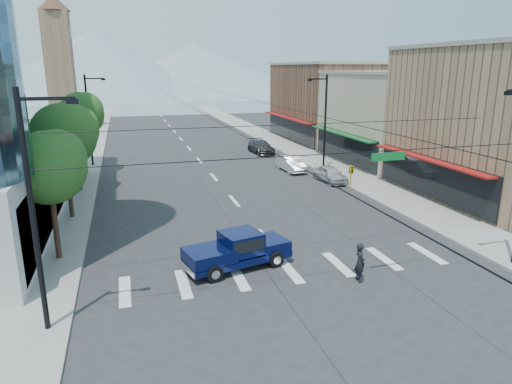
% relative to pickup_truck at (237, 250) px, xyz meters
% --- Properties ---
extents(ground, '(160.00, 160.00, 0.00)m').
position_rel_pickup_truck_xyz_m(ground, '(2.59, -2.58, -0.95)').
color(ground, '#28282B').
rests_on(ground, ground).
extents(sidewalk_left, '(4.00, 120.00, 0.15)m').
position_rel_pickup_truck_xyz_m(sidewalk_left, '(-9.41, 37.42, -0.87)').
color(sidewalk_left, gray).
rests_on(sidewalk_left, ground).
extents(sidewalk_right, '(4.00, 120.00, 0.15)m').
position_rel_pickup_truck_xyz_m(sidewalk_right, '(14.59, 37.42, -0.87)').
color(sidewalk_right, gray).
rests_on(sidewalk_right, ground).
extents(shop_near, '(12.00, 14.00, 11.00)m').
position_rel_pickup_truck_xyz_m(shop_near, '(22.59, 7.42, 4.55)').
color(shop_near, '#8C6B4C').
rests_on(shop_near, ground).
extents(shop_mid, '(12.00, 14.00, 9.00)m').
position_rel_pickup_truck_xyz_m(shop_mid, '(22.59, 21.42, 3.55)').
color(shop_mid, tan).
rests_on(shop_mid, ground).
extents(shop_far, '(12.00, 18.00, 10.00)m').
position_rel_pickup_truck_xyz_m(shop_far, '(22.59, 37.42, 4.05)').
color(shop_far, brown).
rests_on(shop_far, ground).
extents(clock_tower, '(4.80, 4.80, 20.40)m').
position_rel_pickup_truck_xyz_m(clock_tower, '(-13.91, 59.42, 9.70)').
color(clock_tower, '#8C6B4C').
rests_on(clock_tower, ground).
extents(mountain_left, '(80.00, 80.00, 22.00)m').
position_rel_pickup_truck_xyz_m(mountain_left, '(-12.41, 147.42, 10.05)').
color(mountain_left, gray).
rests_on(mountain_left, ground).
extents(mountain_right, '(90.00, 90.00, 18.00)m').
position_rel_pickup_truck_xyz_m(mountain_right, '(22.59, 157.42, 8.05)').
color(mountain_right, gray).
rests_on(mountain_right, ground).
extents(tree_near, '(3.65, 3.64, 6.71)m').
position_rel_pickup_truck_xyz_m(tree_near, '(-8.48, 3.52, 4.05)').
color(tree_near, black).
rests_on(tree_near, ground).
extents(tree_midnear, '(4.09, 4.09, 7.52)m').
position_rel_pickup_truck_xyz_m(tree_midnear, '(-8.48, 10.52, 4.65)').
color(tree_midnear, black).
rests_on(tree_midnear, ground).
extents(tree_midfar, '(3.65, 3.64, 6.71)m').
position_rel_pickup_truck_xyz_m(tree_midfar, '(-8.48, 17.52, 4.05)').
color(tree_midfar, black).
rests_on(tree_midfar, ground).
extents(tree_far, '(4.09, 4.09, 7.52)m').
position_rel_pickup_truck_xyz_m(tree_far, '(-8.48, 24.52, 4.65)').
color(tree_far, black).
rests_on(tree_far, ground).
extents(signal_rig, '(21.80, 0.20, 9.00)m').
position_rel_pickup_truck_xyz_m(signal_rig, '(2.78, -3.58, 3.70)').
color(signal_rig, black).
rests_on(signal_rig, ground).
extents(lamp_pole_nw, '(2.00, 0.25, 9.00)m').
position_rel_pickup_truck_xyz_m(lamp_pole_nw, '(-8.08, 27.42, 4.00)').
color(lamp_pole_nw, black).
rests_on(lamp_pole_nw, ground).
extents(lamp_pole_ne, '(2.00, 0.25, 9.00)m').
position_rel_pickup_truck_xyz_m(lamp_pole_ne, '(13.25, 19.42, 4.00)').
color(lamp_pole_ne, black).
rests_on(lamp_pole_ne, ground).
extents(pickup_truck, '(5.64, 3.10, 1.81)m').
position_rel_pickup_truck_xyz_m(pickup_truck, '(0.00, 0.00, 0.00)').
color(pickup_truck, '#080F3A').
rests_on(pickup_truck, ground).
extents(pedestrian, '(0.49, 0.71, 1.87)m').
position_rel_pickup_truck_xyz_m(pedestrian, '(5.09, -3.02, -0.01)').
color(pedestrian, black).
rests_on(pedestrian, ground).
extents(parked_car_near, '(1.97, 4.24, 1.41)m').
position_rel_pickup_truck_xyz_m(parked_car_near, '(11.99, 14.84, -0.24)').
color(parked_car_near, silver).
rests_on(parked_car_near, ground).
extents(parked_car_mid, '(1.80, 4.50, 1.46)m').
position_rel_pickup_truck_xyz_m(parked_car_mid, '(10.19, 19.90, -0.22)').
color(parked_car_mid, silver).
rests_on(parked_car_mid, ground).
extents(parked_car_far, '(2.31, 5.17, 1.47)m').
position_rel_pickup_truck_xyz_m(parked_car_far, '(10.19, 29.88, -0.21)').
color(parked_car_far, '#333336').
rests_on(parked_car_far, ground).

